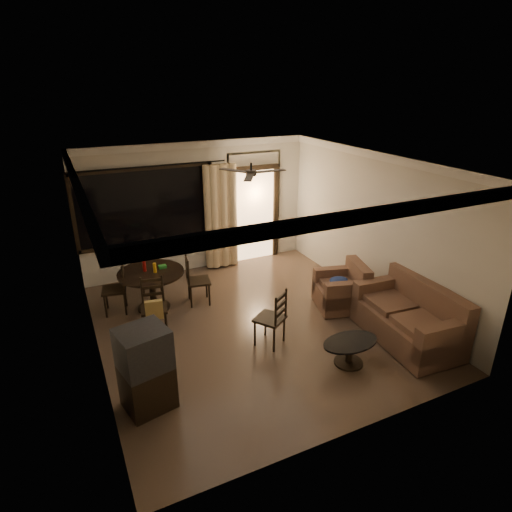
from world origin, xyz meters
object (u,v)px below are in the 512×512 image
tv_cabinet (146,369)px  coffee_table (350,349)px  sofa (410,319)px  side_chair (270,328)px  armchair (343,290)px  dining_chair_north (151,277)px  dining_table (152,279)px  dining_chair_west (116,298)px  dining_chair_south (155,316)px  dining_chair_east (198,289)px

tv_cabinet → coffee_table: tv_cabinet is taller
sofa → side_chair: size_ratio=1.94×
armchair → side_chair: side_chair is taller
dining_chair_north → dining_table: bearing=90.1°
dining_chair_west → sofa: size_ratio=0.51×
dining_table → coffee_table: size_ratio=1.34×
coffee_table → dining_chair_south: bearing=138.9°
tv_cabinet → dining_chair_east: bearing=46.2°
side_chair → tv_cabinet: bearing=-18.6°
dining_table → dining_chair_north: dining_table is taller
dining_table → side_chair: bearing=-54.1°
tv_cabinet → side_chair: 2.17m
tv_cabinet → side_chair: bearing=3.4°
dining_chair_east → tv_cabinet: 2.83m
dining_chair_west → side_chair: bearing=54.8°
dining_chair_south → coffee_table: 3.19m
dining_chair_east → side_chair: bearing=-151.0°
dining_chair_west → dining_chair_south: size_ratio=1.00×
dining_chair_south → dining_chair_west: bearing=126.3°
dining_chair_west → side_chair: (2.06, -2.12, 0.00)m
tv_cabinet → armchair: tv_cabinet is taller
dining_chair_west → dining_chair_north: (0.78, 0.62, 0.00)m
dining_table → armchair: bearing=-24.7°
dining_table → dining_chair_west: (-0.64, 0.15, -0.30)m
dining_chair_east → dining_chair_south: 1.20m
dining_chair_south → coffee_table: size_ratio=1.07×
dining_chair_south → side_chair: bearing=-24.8°
sofa → side_chair: sofa is taller
dining_chair_east → dining_table: bearing=89.9°
dining_chair_north → tv_cabinet: (-0.79, -3.32, 0.29)m
dining_chair_east → dining_chair_north: (-0.68, 0.93, 0.00)m
dining_chair_east → dining_chair_west: bearing=88.7°
tv_cabinet → armchair: size_ratio=1.10×
tv_cabinet → dining_chair_west: bearing=77.5°
sofa → dining_chair_west: bearing=149.2°
sofa → side_chair: (-2.09, 0.86, -0.10)m
dining_chair_west → dining_chair_east: size_ratio=1.00×
dining_table → dining_chair_west: dining_table is taller
dining_table → dining_chair_north: 0.84m
tv_cabinet → sofa: 4.18m
dining_chair_east → coffee_table: size_ratio=1.07×
dining_chair_west → sofa: 5.12m
dining_chair_north → coffee_table: 4.27m
dining_chair_south → side_chair: (1.58, -1.12, -0.02)m
dining_table → armchair: (3.20, -1.47, -0.24)m
dining_chair_south → sofa: bearing=-17.7°
coffee_table → dining_chair_east: bearing=117.1°
dining_chair_east → coffee_table: 3.13m
dining_table → dining_chair_east: (0.82, -0.16, -0.30)m
dining_chair_south → dining_chair_north: bearing=90.0°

